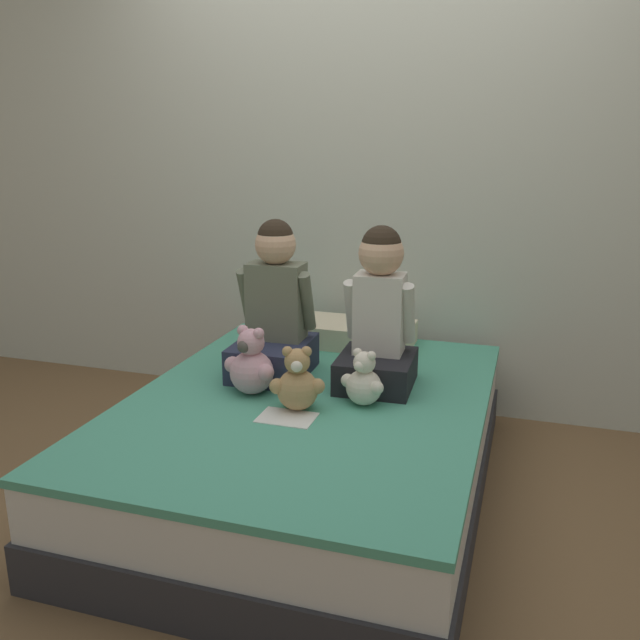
% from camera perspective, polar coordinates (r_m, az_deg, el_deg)
% --- Properties ---
extents(ground_plane, '(14.00, 14.00, 0.00)m').
position_cam_1_polar(ground_plane, '(2.91, -0.98, -14.06)').
color(ground_plane, brown).
extents(wall_behind_bed, '(8.00, 0.06, 2.50)m').
position_cam_1_polar(wall_behind_bed, '(3.54, 4.47, 12.48)').
color(wall_behind_bed, beige).
rests_on(wall_behind_bed, ground_plane).
extents(bed, '(1.40, 1.85, 0.41)m').
position_cam_1_polar(bed, '(2.82, -1.00, -10.45)').
color(bed, '#2D2D33').
rests_on(bed, ground_plane).
extents(child_on_left, '(0.33, 0.39, 0.67)m').
position_cam_1_polar(child_on_left, '(2.94, -3.84, 0.59)').
color(child_on_left, '#282D47').
rests_on(child_on_left, bed).
extents(child_on_right, '(0.32, 0.35, 0.67)m').
position_cam_1_polar(child_on_right, '(2.80, 4.97, 0.25)').
color(child_on_right, black).
rests_on(child_on_right, bed).
extents(teddy_bear_held_by_left_child, '(0.23, 0.18, 0.28)m').
position_cam_1_polar(teddy_bear_held_by_left_child, '(2.75, -5.81, -3.84)').
color(teddy_bear_held_by_left_child, '#DBA3B2').
rests_on(teddy_bear_held_by_left_child, bed).
extents(teddy_bear_held_by_right_child, '(0.18, 0.14, 0.22)m').
position_cam_1_polar(teddy_bear_held_by_right_child, '(2.63, 3.70, -5.21)').
color(teddy_bear_held_by_right_child, silver).
rests_on(teddy_bear_held_by_right_child, bed).
extents(teddy_bear_between_children, '(0.20, 0.16, 0.25)m').
position_cam_1_polar(teddy_bear_between_children, '(2.58, -1.93, -5.35)').
color(teddy_bear_between_children, tan).
rests_on(teddy_bear_between_children, bed).
extents(pillow_at_headboard, '(0.57, 0.32, 0.11)m').
position_cam_1_polar(pillow_at_headboard, '(3.38, 2.99, -1.15)').
color(pillow_at_headboard, beige).
rests_on(pillow_at_headboard, bed).
extents(sign_card, '(0.21, 0.15, 0.00)m').
position_cam_1_polar(sign_card, '(2.54, -2.81, -8.21)').
color(sign_card, white).
rests_on(sign_card, bed).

